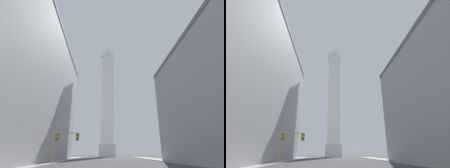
% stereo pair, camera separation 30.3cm
% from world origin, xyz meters
% --- Properties ---
extents(sidewalk_left, '(5.00, 104.46, 0.15)m').
position_xyz_m(sidewalk_left, '(-13.61, 31.34, 0.07)').
color(sidewalk_left, gray).
rests_on(sidewalk_left, ground_plane).
extents(sidewalk_right, '(5.00, 104.46, 0.15)m').
position_xyz_m(sidewalk_right, '(13.61, 31.34, 0.07)').
color(sidewalk_right, gray).
rests_on(sidewalk_right, ground_plane).
extents(obelisk, '(7.83, 7.83, 61.23)m').
position_xyz_m(obelisk, '(0.00, 87.05, 29.25)').
color(obelisk, silver).
rests_on(obelisk, ground_plane).
extents(traffic_light_mid_left, '(4.62, 0.52, 5.46)m').
position_xyz_m(traffic_light_mid_left, '(-9.83, 32.11, 4.15)').
color(traffic_light_mid_left, orange).
rests_on(traffic_light_mid_left, ground_plane).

